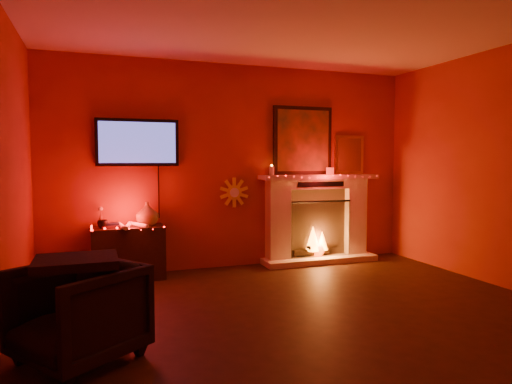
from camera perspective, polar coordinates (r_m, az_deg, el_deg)
room at (r=3.82m, az=8.86°, el=2.71°), size 5.00×5.00×5.00m
fireplace at (r=6.50m, az=7.60°, el=-2.29°), size 1.72×0.40×2.18m
tv at (r=5.84m, az=-14.56°, el=5.98°), size 1.00×0.07×1.24m
sunburst_clock at (r=6.12m, az=-2.74°, el=-0.06°), size 0.40×0.03×0.40m
console_table at (r=5.73m, az=-15.52°, el=-6.82°), size 0.84×0.53×0.93m
armchair at (r=3.58m, az=-21.37°, el=-13.87°), size 1.06×1.05×0.70m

